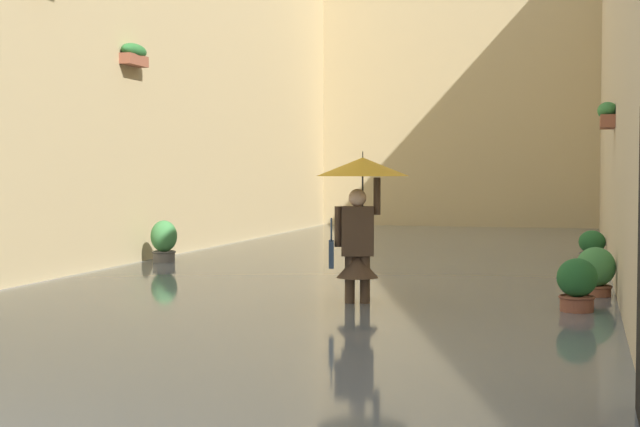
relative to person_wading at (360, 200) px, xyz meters
The scene contains 9 objects.
ground_plane 4.50m from the person_wading, 77.01° to the right, with size 60.00×60.00×0.00m, color gray.
flood_water 4.47m from the person_wading, 77.01° to the right, with size 8.62×29.49×0.22m, color slate.
building_facade_right 7.82m from the person_wading, 35.76° to the right, with size 2.04×27.49×9.39m.
building_facade_far 17.62m from the person_wading, 86.73° to the right, with size 11.42×1.80×13.28m, color tan.
person_wading is the anchor object (origin of this frame).
potted_plant_near_left 2.68m from the person_wading, behind, with size 0.45×0.45×0.81m.
potted_plant_mid_right 6.03m from the person_wading, 42.17° to the right, with size 0.45×0.45×0.94m.
potted_plant_mid_left 3.21m from the person_wading, 151.94° to the right, with size 0.49×0.49×0.83m.
potted_plant_far_left 7.75m from the person_wading, 110.57° to the right, with size 0.49×0.49×0.69m.
Camera 1 is at (-3.51, 3.23, 1.78)m, focal length 52.84 mm.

